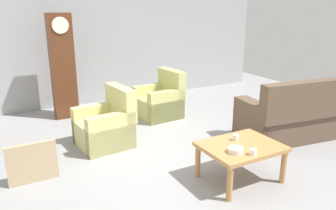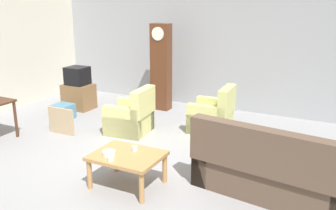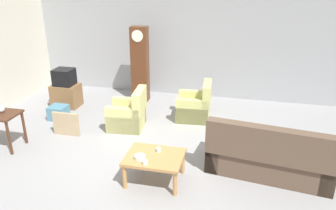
% 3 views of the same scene
% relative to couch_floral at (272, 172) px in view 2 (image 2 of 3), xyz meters
% --- Properties ---
extents(ground_plane, '(10.40, 10.40, 0.00)m').
position_rel_couch_floral_xyz_m(ground_plane, '(-2.31, 0.15, -0.35)').
color(ground_plane, gray).
extents(garage_door_wall, '(8.40, 0.16, 3.20)m').
position_rel_couch_floral_xyz_m(garage_door_wall, '(-2.31, 3.75, 1.25)').
color(garage_door_wall, '#9EA0A5').
rests_on(garage_door_wall, ground_plane).
extents(couch_floral, '(2.20, 1.15, 1.04)m').
position_rel_couch_floral_xyz_m(couch_floral, '(0.00, 0.00, 0.00)').
color(couch_floral, brown).
rests_on(couch_floral, ground_plane).
extents(armchair_olive_near, '(0.86, 0.83, 0.92)m').
position_rel_couch_floral_xyz_m(armchair_olive_near, '(-3.02, 1.24, -0.05)').
color(armchair_olive_near, '#CCC67A').
rests_on(armchair_olive_near, ground_plane).
extents(armchair_olive_far, '(0.85, 0.82, 0.92)m').
position_rel_couch_floral_xyz_m(armchair_olive_far, '(-1.62, 2.07, -0.05)').
color(armchair_olive_far, '#C3C472').
rests_on(armchair_olive_far, ground_plane).
extents(coffee_table_wood, '(0.96, 0.76, 0.48)m').
position_rel_couch_floral_xyz_m(coffee_table_wood, '(-1.88, -0.63, 0.06)').
color(coffee_table_wood, '#B27F47').
rests_on(coffee_table_wood, ground_plane).
extents(grandfather_clock, '(0.44, 0.30, 2.01)m').
position_rel_couch_floral_xyz_m(grandfather_clock, '(-3.27, 2.96, 0.66)').
color(grandfather_clock, '#562D19').
rests_on(grandfather_clock, ground_plane).
extents(tv_stand_cabinet, '(0.68, 0.52, 0.59)m').
position_rel_couch_floral_xyz_m(tv_stand_cabinet, '(-5.03, 2.08, -0.06)').
color(tv_stand_cabinet, brown).
rests_on(tv_stand_cabinet, ground_plane).
extents(tv_crt, '(0.48, 0.44, 0.42)m').
position_rel_couch_floral_xyz_m(tv_crt, '(-5.03, 2.08, 0.45)').
color(tv_crt, black).
rests_on(tv_crt, tv_stand_cabinet).
extents(framed_picture_leaning, '(0.60, 0.05, 0.52)m').
position_rel_couch_floral_xyz_m(framed_picture_leaning, '(-4.20, 0.56, -0.09)').
color(framed_picture_leaning, tan).
rests_on(framed_picture_leaning, ground_plane).
extents(storage_box_blue, '(0.41, 0.39, 0.33)m').
position_rel_couch_floral_xyz_m(storage_box_blue, '(-4.82, 1.29, -0.19)').
color(storage_box_blue, teal).
rests_on(storage_box_blue, ground_plane).
extents(cup_white_porcelain, '(0.09, 0.09, 0.07)m').
position_rel_couch_floral_xyz_m(cup_white_porcelain, '(-1.96, -0.92, 0.16)').
color(cup_white_porcelain, white).
rests_on(cup_white_porcelain, coffee_table_wood).
extents(cup_blue_rimmed, '(0.08, 0.08, 0.07)m').
position_rel_couch_floral_xyz_m(cup_blue_rimmed, '(-1.85, -0.48, 0.16)').
color(cup_blue_rimmed, silver).
rests_on(cup_blue_rimmed, coffee_table_wood).
extents(bowl_white_stacked, '(0.18, 0.18, 0.06)m').
position_rel_couch_floral_xyz_m(bowl_white_stacked, '(-2.09, -0.77, 0.16)').
color(bowl_white_stacked, white).
rests_on(bowl_white_stacked, coffee_table_wood).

